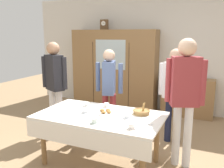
{
  "coord_description": "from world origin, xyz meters",
  "views": [
    {
      "loc": [
        1.42,
        -2.99,
        1.81
      ],
      "look_at": [
        0.0,
        0.2,
        1.08
      ],
      "focal_mm": 38.39,
      "sensor_mm": 36.0,
      "label": 1
    }
  ],
  "objects_px": {
    "tea_cup_near_left": "(131,127)",
    "tea_cup_front_edge": "(87,104)",
    "wall_cabinet": "(114,69)",
    "pastry_plate": "(106,112)",
    "tea_cup_mid_right": "(127,116)",
    "tea_cup_center": "(85,111)",
    "person_near_right_end": "(185,90)",
    "bread_basket": "(141,112)",
    "dining_table": "(99,122)",
    "person_behind_table_right": "(55,79)",
    "tea_cup_near_right": "(107,105)",
    "person_by_cabinet": "(174,87)",
    "book_stack": "(189,77)",
    "mantel_clock": "(104,25)",
    "spoon_back_edge": "(149,124)",
    "spoon_mid_right": "(51,115)",
    "bookshelf_low": "(187,97)",
    "tea_cup_far_left": "(94,121)",
    "person_beside_shelf": "(109,84)"
  },
  "relations": [
    {
      "from": "dining_table",
      "to": "person_behind_table_right",
      "type": "height_order",
      "value": "person_behind_table_right"
    },
    {
      "from": "dining_table",
      "to": "spoon_back_edge",
      "type": "xyz_separation_m",
      "value": [
        0.72,
        -0.06,
        0.1
      ]
    },
    {
      "from": "wall_cabinet",
      "to": "dining_table",
      "type": "bearing_deg",
      "value": -70.83
    },
    {
      "from": "tea_cup_near_left",
      "to": "person_behind_table_right",
      "type": "height_order",
      "value": "person_behind_table_right"
    },
    {
      "from": "tea_cup_near_right",
      "to": "person_by_cabinet",
      "type": "height_order",
      "value": "person_by_cabinet"
    },
    {
      "from": "person_by_cabinet",
      "to": "bookshelf_low",
      "type": "bearing_deg",
      "value": 87.69
    },
    {
      "from": "mantel_clock",
      "to": "bread_basket",
      "type": "bearing_deg",
      "value": -54.07
    },
    {
      "from": "spoon_mid_right",
      "to": "tea_cup_near_left",
      "type": "bearing_deg",
      "value": -0.18
    },
    {
      "from": "tea_cup_center",
      "to": "pastry_plate",
      "type": "height_order",
      "value": "tea_cup_center"
    },
    {
      "from": "tea_cup_near_right",
      "to": "person_beside_shelf",
      "type": "relative_size",
      "value": 0.08
    },
    {
      "from": "mantel_clock",
      "to": "book_stack",
      "type": "relative_size",
      "value": 1.08
    },
    {
      "from": "tea_cup_near_right",
      "to": "bookshelf_low",
      "type": "bearing_deg",
      "value": 67.7
    },
    {
      "from": "person_near_right_end",
      "to": "wall_cabinet",
      "type": "bearing_deg",
      "value": 132.28
    },
    {
      "from": "spoon_mid_right",
      "to": "person_near_right_end",
      "type": "xyz_separation_m",
      "value": [
        1.65,
        0.72,
        0.35
      ]
    },
    {
      "from": "tea_cup_near_right",
      "to": "pastry_plate",
      "type": "bearing_deg",
      "value": -67.31
    },
    {
      "from": "person_near_right_end",
      "to": "tea_cup_center",
      "type": "bearing_deg",
      "value": -160.86
    },
    {
      "from": "tea_cup_far_left",
      "to": "tea_cup_near_left",
      "type": "height_order",
      "value": "same"
    },
    {
      "from": "pastry_plate",
      "to": "spoon_back_edge",
      "type": "height_order",
      "value": "pastry_plate"
    },
    {
      "from": "tea_cup_near_left",
      "to": "tea_cup_front_edge",
      "type": "bearing_deg",
      "value": 148.3
    },
    {
      "from": "book_stack",
      "to": "tea_cup_near_right",
      "type": "height_order",
      "value": "book_stack"
    },
    {
      "from": "tea_cup_far_left",
      "to": "pastry_plate",
      "type": "distance_m",
      "value": 0.41
    },
    {
      "from": "spoon_mid_right",
      "to": "book_stack",
      "type": "bearing_deg",
      "value": 63.38
    },
    {
      "from": "pastry_plate",
      "to": "tea_cup_mid_right",
      "type": "bearing_deg",
      "value": -11.36
    },
    {
      "from": "person_by_cabinet",
      "to": "person_behind_table_right",
      "type": "bearing_deg",
      "value": -165.97
    },
    {
      "from": "person_by_cabinet",
      "to": "tea_cup_front_edge",
      "type": "bearing_deg",
      "value": -143.51
    },
    {
      "from": "tea_cup_near_right",
      "to": "spoon_back_edge",
      "type": "xyz_separation_m",
      "value": [
        0.78,
        -0.43,
        -0.02
      ]
    },
    {
      "from": "dining_table",
      "to": "tea_cup_near_left",
      "type": "relative_size",
      "value": 13.18
    },
    {
      "from": "tea_cup_near_right",
      "to": "person_near_right_end",
      "type": "relative_size",
      "value": 0.07
    },
    {
      "from": "tea_cup_far_left",
      "to": "person_beside_shelf",
      "type": "bearing_deg",
      "value": 107.01
    },
    {
      "from": "tea_cup_near_right",
      "to": "person_beside_shelf",
      "type": "bearing_deg",
      "value": 111.39
    },
    {
      "from": "tea_cup_front_edge",
      "to": "spoon_mid_right",
      "type": "relative_size",
      "value": 1.09
    },
    {
      "from": "wall_cabinet",
      "to": "person_by_cabinet",
      "type": "distance_m",
      "value": 2.23
    },
    {
      "from": "book_stack",
      "to": "tea_cup_near_right",
      "type": "distance_m",
      "value": 2.45
    },
    {
      "from": "wall_cabinet",
      "to": "tea_cup_mid_right",
      "type": "distance_m",
      "value": 2.86
    },
    {
      "from": "tea_cup_near_left",
      "to": "pastry_plate",
      "type": "relative_size",
      "value": 0.46
    },
    {
      "from": "pastry_plate",
      "to": "tea_cup_near_right",
      "type": "bearing_deg",
      "value": 112.69
    },
    {
      "from": "spoon_back_edge",
      "to": "person_near_right_end",
      "type": "height_order",
      "value": "person_near_right_end"
    },
    {
      "from": "book_stack",
      "to": "pastry_plate",
      "type": "xyz_separation_m",
      "value": [
        -0.82,
        -2.52,
        -0.14
      ]
    },
    {
      "from": "tea_cup_center",
      "to": "person_behind_table_right",
      "type": "bearing_deg",
      "value": 147.26
    },
    {
      "from": "tea_cup_center",
      "to": "person_near_right_end",
      "type": "distance_m",
      "value": 1.38
    },
    {
      "from": "mantel_clock",
      "to": "tea_cup_near_right",
      "type": "distance_m",
      "value": 2.78
    },
    {
      "from": "tea_cup_front_edge",
      "to": "tea_cup_mid_right",
      "type": "height_order",
      "value": "same"
    },
    {
      "from": "wall_cabinet",
      "to": "pastry_plate",
      "type": "distance_m",
      "value": 2.66
    },
    {
      "from": "bread_basket",
      "to": "book_stack",
      "type": "bearing_deg",
      "value": 81.59
    },
    {
      "from": "bookshelf_low",
      "to": "spoon_back_edge",
      "type": "height_order",
      "value": "bookshelf_low"
    },
    {
      "from": "bread_basket",
      "to": "tea_cup_near_left",
      "type": "bearing_deg",
      "value": -84.84
    },
    {
      "from": "dining_table",
      "to": "tea_cup_mid_right",
      "type": "xyz_separation_m",
      "value": [
        0.39,
        0.05,
        0.12
      ]
    },
    {
      "from": "wall_cabinet",
      "to": "tea_cup_mid_right",
      "type": "relative_size",
      "value": 16.2
    },
    {
      "from": "tea_cup_front_edge",
      "to": "spoon_back_edge",
      "type": "height_order",
      "value": "tea_cup_front_edge"
    },
    {
      "from": "wall_cabinet",
      "to": "tea_cup_mid_right",
      "type": "xyz_separation_m",
      "value": [
        1.29,
        -2.54,
        -0.2
      ]
    }
  ]
}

